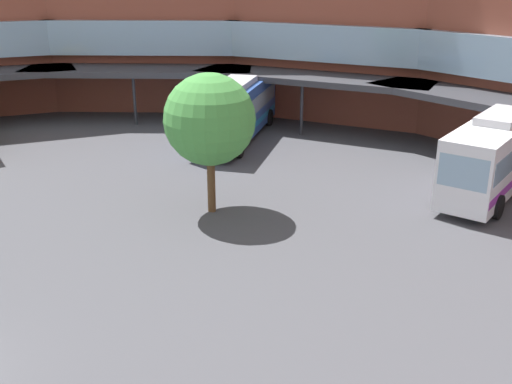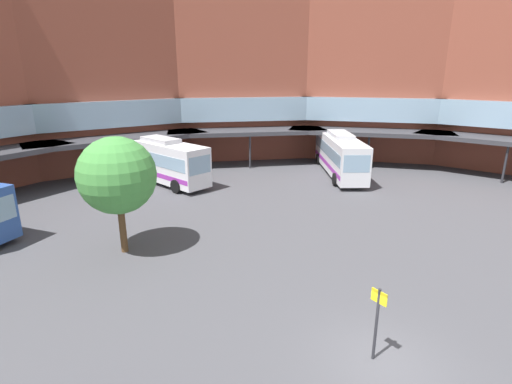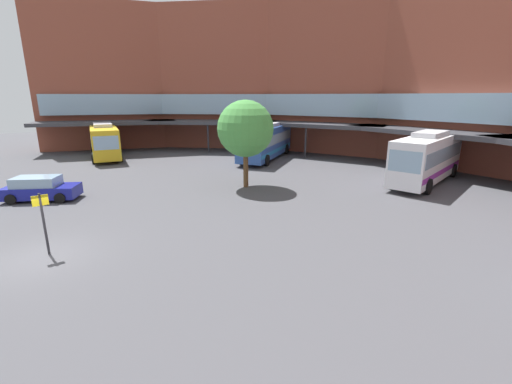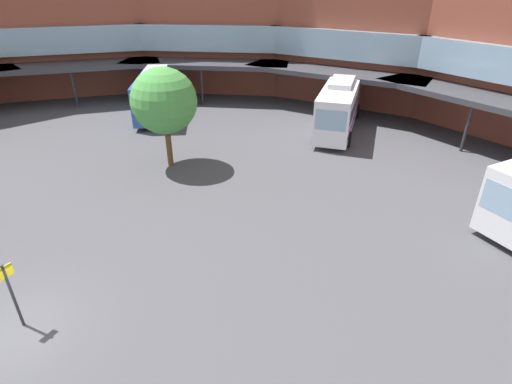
# 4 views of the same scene
# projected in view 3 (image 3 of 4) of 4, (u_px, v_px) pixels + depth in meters

# --- Properties ---
(ground_plane) EXTENTS (119.45, 119.45, 0.00)m
(ground_plane) POSITION_uv_depth(u_px,v_px,m) (40.00, 257.00, 14.47)
(ground_plane) COLOR #47474C
(station_building) EXTENTS (76.78, 43.23, 17.24)m
(station_building) POSITION_uv_depth(u_px,v_px,m) (428.00, 66.00, 20.33)
(station_building) COLOR brown
(station_building) RESTS_ON ground
(bus_1) EXTENTS (9.98, 9.51, 3.74)m
(bus_1) POSITION_uv_depth(u_px,v_px,m) (266.00, 141.00, 36.75)
(bus_1) COLOR #2D519E
(bus_1) RESTS_ON ground
(bus_2) EXTENTS (6.56, 10.33, 3.93)m
(bus_2) POSITION_uv_depth(u_px,v_px,m) (427.00, 157.00, 26.53)
(bus_2) COLOR white
(bus_2) RESTS_ON ground
(bus_3) EXTENTS (10.75, 3.06, 3.69)m
(bus_3) POSITION_uv_depth(u_px,v_px,m) (104.00, 140.00, 37.67)
(bus_3) COLOR gold
(bus_3) RESTS_ON ground
(parked_car) EXTENTS (3.07, 4.74, 1.53)m
(parked_car) POSITION_uv_depth(u_px,v_px,m) (40.00, 189.00, 22.30)
(parked_car) COLOR navy
(parked_car) RESTS_ON ground
(plaza_tree) EXTENTS (4.01, 4.01, 6.26)m
(plaza_tree) POSITION_uv_depth(u_px,v_px,m) (245.00, 129.00, 24.57)
(plaza_tree) COLOR brown
(plaza_tree) RESTS_ON ground
(stop_sign_post) EXTENTS (0.19, 0.59, 2.69)m
(stop_sign_post) POSITION_uv_depth(u_px,v_px,m) (43.00, 218.00, 14.32)
(stop_sign_post) COLOR #2D2D33
(stop_sign_post) RESTS_ON ground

